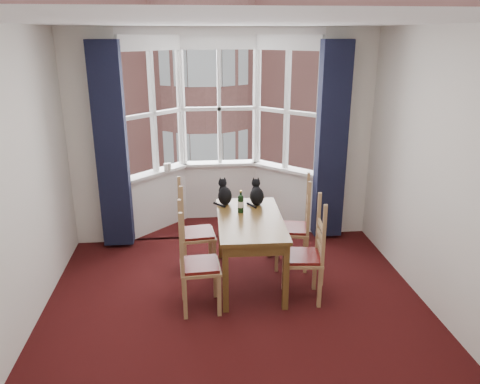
{
  "coord_description": "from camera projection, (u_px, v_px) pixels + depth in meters",
  "views": [
    {
      "loc": [
        -0.4,
        -3.82,
        2.72
      ],
      "look_at": [
        0.1,
        1.05,
        1.05
      ],
      "focal_mm": 35.0,
      "sensor_mm": 36.0,
      "label": 1
    }
  ],
  "objects": [
    {
      "name": "wine_bottle",
      "position": [
        241.0,
        203.0,
        5.31
      ],
      "size": [
        0.07,
        0.07,
        0.26
      ],
      "color": "black",
      "rests_on": "dining_table"
    },
    {
      "name": "cat_left",
      "position": [
        225.0,
        194.0,
        5.57
      ],
      "size": [
        0.22,
        0.27,
        0.32
      ],
      "color": "black",
      "rests_on": "dining_table"
    },
    {
      "name": "street",
      "position": [
        198.0,
        150.0,
        36.81
      ],
      "size": [
        80.0,
        80.0,
        0.0
      ],
      "primitive_type": "plane",
      "color": "#333335",
      "rests_on": "ground"
    },
    {
      "name": "dining_table",
      "position": [
        250.0,
        227.0,
        5.21
      ],
      "size": [
        0.75,
        1.35,
        0.77
      ],
      "color": "brown",
      "rests_on": "floor"
    },
    {
      "name": "bay_window",
      "position": [
        221.0,
        131.0,
        6.65
      ],
      "size": [
        2.76,
        0.94,
        2.8
      ],
      "color": "white",
      "rests_on": "floor"
    },
    {
      "name": "cat_right",
      "position": [
        257.0,
        194.0,
        5.56
      ],
      "size": [
        0.17,
        0.24,
        0.32
      ],
      "color": "black",
      "rests_on": "dining_table"
    },
    {
      "name": "ceiling",
      "position": [
        241.0,
        22.0,
        3.61
      ],
      "size": [
        4.5,
        4.5,
        0.0
      ],
      "primitive_type": "plane",
      "rotation": [
        3.14,
        0.0,
        0.0
      ],
      "color": "white",
      "rests_on": "floor"
    },
    {
      "name": "wall_back_pier_right",
      "position": [
        344.0,
        135.0,
        6.34
      ],
      "size": [
        0.7,
        0.12,
        2.8
      ],
      "primitive_type": "cube",
      "color": "silver",
      "rests_on": "floor"
    },
    {
      "name": "candle_tall",
      "position": [
        166.0,
        167.0,
        6.58
      ],
      "size": [
        0.06,
        0.06,
        0.11
      ],
      "primitive_type": "cylinder",
      "color": "white",
      "rests_on": "bay_window"
    },
    {
      "name": "tenement_building",
      "position": [
        201.0,
        65.0,
        17.19
      ],
      "size": [
        18.4,
        7.8,
        15.2
      ],
      "color": "#9A594F",
      "rests_on": "street"
    },
    {
      "name": "chair_right_near",
      "position": [
        311.0,
        258.0,
        4.92
      ],
      "size": [
        0.44,
        0.46,
        0.92
      ],
      "color": "#9D784C",
      "rests_on": "floor"
    },
    {
      "name": "wall_near",
      "position": [
        297.0,
        368.0,
        1.94
      ],
      "size": [
        4.0,
        0.0,
        4.0
      ],
      "primitive_type": "plane",
      "rotation": [
        -1.57,
        0.0,
        0.0
      ],
      "color": "silver",
      "rests_on": "floor"
    },
    {
      "name": "candle_short",
      "position": [
        169.0,
        167.0,
        6.62
      ],
      "size": [
        0.06,
        0.06,
        0.11
      ],
      "primitive_type": "cylinder",
      "color": "white",
      "rests_on": "bay_window"
    },
    {
      "name": "wall_back_pier_left",
      "position": [
        95.0,
        141.0,
        6.02
      ],
      "size": [
        0.7,
        0.12,
        2.8
      ],
      "primitive_type": "cube",
      "color": "silver",
      "rests_on": "floor"
    },
    {
      "name": "wall_right",
      "position": [
        459.0,
        186.0,
        4.25
      ],
      "size": [
        0.0,
        4.5,
        4.5
      ],
      "primitive_type": "plane",
      "rotation": [
        1.57,
        0.0,
        -1.57
      ],
      "color": "silver",
      "rests_on": "floor"
    },
    {
      "name": "curtain_left",
      "position": [
        112.0,
        148.0,
        5.89
      ],
      "size": [
        0.38,
        0.22,
        2.6
      ],
      "primitive_type": "cube",
      "color": "black",
      "rests_on": "floor"
    },
    {
      "name": "curtain_right",
      "position": [
        331.0,
        142.0,
        6.16
      ],
      "size": [
        0.38,
        0.22,
        2.6
      ],
      "primitive_type": "cube",
      "color": "black",
      "rests_on": "floor"
    },
    {
      "name": "chair_left_near",
      "position": [
        191.0,
        267.0,
        4.72
      ],
      "size": [
        0.42,
        0.44,
        0.92
      ],
      "color": "#9D784C",
      "rests_on": "floor"
    },
    {
      "name": "wall_left",
      "position": [
        1.0,
        201.0,
        3.86
      ],
      "size": [
        0.0,
        4.5,
        4.5
      ],
      "primitive_type": "plane",
      "rotation": [
        1.57,
        0.0,
        1.57
      ],
      "color": "silver",
      "rests_on": "floor"
    },
    {
      "name": "floor",
      "position": [
        241.0,
        330.0,
        4.51
      ],
      "size": [
        4.5,
        4.5,
        0.0
      ],
      "primitive_type": "plane",
      "color": "black",
      "rests_on": "ground"
    },
    {
      "name": "chair_left_far",
      "position": [
        190.0,
        235.0,
        5.48
      ],
      "size": [
        0.44,
        0.46,
        0.92
      ],
      "color": "#9D784C",
      "rests_on": "floor"
    },
    {
      "name": "chair_right_far",
      "position": [
        299.0,
        230.0,
        5.63
      ],
      "size": [
        0.48,
        0.49,
        0.92
      ],
      "color": "#9D784C",
      "rests_on": "floor"
    }
  ]
}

